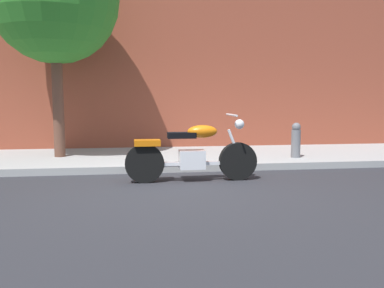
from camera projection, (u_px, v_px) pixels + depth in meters
name	position (u px, v px, depth m)	size (l,w,h in m)	color
ground_plane	(173.00, 187.00, 6.45)	(60.00, 60.00, 0.00)	#28282D
sidewalk	(162.00, 158.00, 9.18)	(18.38, 3.04, 0.14)	#9C9C9C
building_facade	(156.00, 2.00, 10.49)	(18.38, 0.50, 7.93)	brown
motorcycle	(192.00, 155.00, 6.86)	(2.29, 0.70, 1.16)	black
fire_hydrant	(296.00, 143.00, 8.74)	(0.20, 0.20, 0.91)	slate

